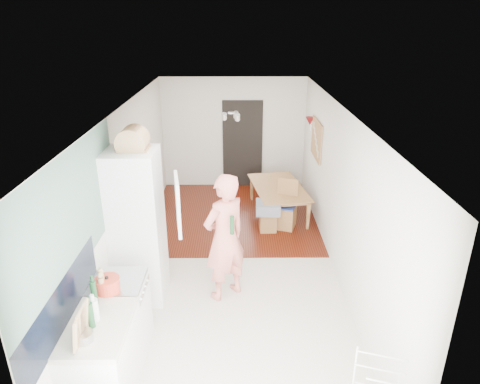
{
  "coord_description": "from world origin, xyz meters",
  "views": [
    {
      "loc": [
        0.08,
        -5.91,
        3.7
      ],
      "look_at": [
        0.12,
        0.2,
        1.18
      ],
      "focal_mm": 32.0,
      "sensor_mm": 36.0,
      "label": 1
    }
  ],
  "objects_px": {
    "dining_table": "(279,202)",
    "stool": "(268,221)",
    "person": "(225,227)",
    "dining_chair": "(285,205)"
  },
  "relations": [
    {
      "from": "dining_table",
      "to": "stool",
      "type": "relative_size",
      "value": 3.63
    },
    {
      "from": "person",
      "to": "dining_table",
      "type": "relative_size",
      "value": 1.52
    },
    {
      "from": "person",
      "to": "dining_chair",
      "type": "relative_size",
      "value": 2.37
    },
    {
      "from": "person",
      "to": "dining_table",
      "type": "xyz_separation_m",
      "value": [
        1.01,
        2.7,
        -0.83
      ]
    },
    {
      "from": "dining_table",
      "to": "person",
      "type": "bearing_deg",
      "value": 150.25
    },
    {
      "from": "stool",
      "to": "person",
      "type": "bearing_deg",
      "value": -110.45
    },
    {
      "from": "dining_table",
      "to": "dining_chair",
      "type": "relative_size",
      "value": 1.56
    },
    {
      "from": "dining_chair",
      "to": "stool",
      "type": "distance_m",
      "value": 0.44
    },
    {
      "from": "person",
      "to": "dining_chair",
      "type": "bearing_deg",
      "value": -155.95
    },
    {
      "from": "dining_table",
      "to": "dining_chair",
      "type": "xyz_separation_m",
      "value": [
        0.04,
        -0.59,
        0.21
      ]
    }
  ]
}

